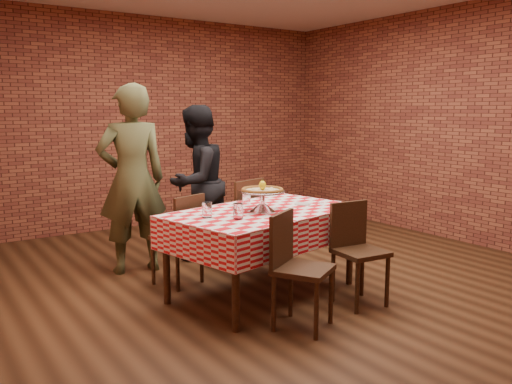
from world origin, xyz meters
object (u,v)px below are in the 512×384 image
(table, at_px, (263,252))
(chair_far_left, at_px, (177,239))
(condiment_caddy, at_px, (244,197))
(diner_black, at_px, (196,183))
(diner_olive, at_px, (132,179))
(water_glass_right, at_px, (207,210))
(chair_far_right, at_px, (235,223))
(chair_near_left, at_px, (303,272))
(pizza_stand, at_px, (262,201))
(chair_near_right, at_px, (361,255))
(pizza, at_px, (262,191))
(water_glass_left, at_px, (238,211))

(table, relative_size, chair_far_left, 1.93)
(condiment_caddy, height_order, diner_black, diner_black)
(condiment_caddy, relative_size, diner_olive, 0.07)
(water_glass_right, xyz_separation_m, chair_far_left, (0.05, 0.68, -0.39))
(chair_far_left, height_order, chair_far_right, chair_far_right)
(chair_near_left, xyz_separation_m, chair_far_right, (0.41, 1.63, 0.03))
(pizza_stand, height_order, diner_olive, diner_olive)
(water_glass_right, height_order, chair_near_right, water_glass_right)
(table, bearing_deg, diner_olive, 118.80)
(pizza_stand, xyz_separation_m, diner_black, (0.09, 1.41, -0.01))
(table, xyz_separation_m, chair_near_left, (-0.18, -0.78, 0.06))
(water_glass_right, relative_size, condiment_caddy, 0.93)
(pizza, relative_size, diner_black, 0.22)
(table, xyz_separation_m, diner_black, (0.06, 1.37, 0.46))
(pizza, distance_m, condiment_caddy, 0.38)
(chair_far_right, bearing_deg, pizza, 56.36)
(table, xyz_separation_m, pizza, (-0.03, -0.04, 0.56))
(water_glass_left, distance_m, diner_olive, 1.51)
(chair_far_left, bearing_deg, diner_black, -148.99)
(table, bearing_deg, chair_near_left, -103.15)
(condiment_caddy, relative_size, chair_near_right, 0.16)
(pizza_stand, distance_m, pizza, 0.09)
(chair_near_left, distance_m, chair_near_right, 0.71)
(chair_far_left, relative_size, diner_olive, 0.46)
(pizza, relative_size, water_glass_right, 2.89)
(water_glass_left, xyz_separation_m, chair_near_right, (0.90, -0.48, -0.39))
(chair_near_left, height_order, chair_far_left, chair_near_left)
(condiment_caddy, bearing_deg, table, -100.70)
(diner_black, bearing_deg, chair_far_left, 21.53)
(chair_near_left, relative_size, diner_black, 0.52)
(water_glass_left, xyz_separation_m, diner_olive, (-0.32, 1.47, 0.12))
(condiment_caddy, xyz_separation_m, chair_far_left, (-0.52, 0.35, -0.40))
(table, bearing_deg, water_glass_left, -153.15)
(water_glass_left, height_order, diner_black, diner_black)
(diner_black, bearing_deg, chair_near_right, 73.63)
(pizza_stand, relative_size, chair_near_left, 0.45)
(table, xyz_separation_m, water_glass_right, (-0.56, -0.00, 0.45))
(table, bearing_deg, chair_near_right, -52.57)
(water_glass_left, distance_m, chair_far_right, 1.25)
(water_glass_left, relative_size, diner_olive, 0.07)
(chair_far_left, xyz_separation_m, chair_far_right, (0.74, 0.16, 0.04))
(pizza, xyz_separation_m, chair_near_right, (0.55, -0.64, -0.51))
(table, bearing_deg, chair_far_right, 75.10)
(pizza_stand, distance_m, condiment_caddy, 0.36)
(chair_near_left, bearing_deg, chair_far_left, 72.73)
(condiment_caddy, bearing_deg, water_glass_right, -159.52)
(water_glass_right, height_order, diner_olive, diner_olive)
(chair_near_right, xyz_separation_m, chair_far_left, (-1.03, 1.35, 0.00))
(chair_near_right, relative_size, diner_olive, 0.45)
(condiment_caddy, bearing_deg, pizza, -105.87)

